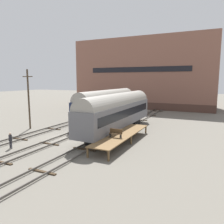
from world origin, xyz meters
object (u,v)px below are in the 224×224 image
utility_pole (29,98)px  bench (116,133)px  train_car_grey (118,110)px  person_worker (10,139)px  train_car_navy (107,104)px

utility_pole → bench: bearing=-10.2°
bench → utility_pole: size_ratio=0.17×
train_car_grey → person_worker: train_car_grey is taller
train_car_grey → bench: (2.47, -6.13, -1.48)m
train_car_grey → train_car_navy: (-4.57, 6.02, 0.07)m
train_car_grey → utility_pole: bearing=-164.4°
bench → train_car_navy: bearing=120.1°
train_car_grey → person_worker: bearing=-122.1°
train_car_grey → utility_pole: (-12.38, -3.47, 1.41)m
train_car_grey → bench: 6.78m
train_car_navy → utility_pole: utility_pole is taller
bench → train_car_grey: bearing=111.9°
train_car_navy → utility_pole: (-7.81, -9.48, 1.34)m
train_car_navy → person_worker: 17.59m
person_worker → bench: bearing=28.3°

